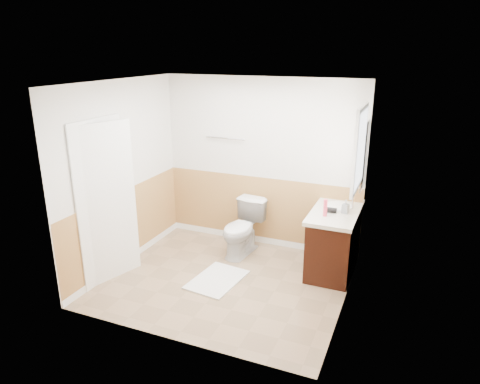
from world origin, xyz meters
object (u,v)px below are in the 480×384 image
at_px(toilet, 242,228).
at_px(vanity_cabinet, 334,242).
at_px(bath_mat, 217,280).
at_px(lotion_bottle, 325,208).
at_px(soap_dispenser, 346,207).

bearing_deg(toilet, vanity_cabinet, 8.28).
bearing_deg(bath_mat, lotion_bottle, 27.40).
bearing_deg(toilet, bath_mat, -83.21).
relative_size(vanity_cabinet, lotion_bottle, 5.00).
relative_size(toilet, bath_mat, 0.98).
height_order(toilet, vanity_cabinet, vanity_cabinet).
bearing_deg(bath_mat, soap_dispenser, 30.28).
relative_size(bath_mat, soap_dispenser, 4.50).
height_order(bath_mat, lotion_bottle, lotion_bottle).
height_order(toilet, soap_dispenser, soap_dispenser).
height_order(vanity_cabinet, lotion_bottle, lotion_bottle).
bearing_deg(lotion_bottle, toilet, 169.53).
xyz_separation_m(toilet, soap_dispenser, (1.44, -0.02, 0.55)).
bearing_deg(soap_dispenser, toilet, 179.32).
distance_m(toilet, soap_dispenser, 1.54).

